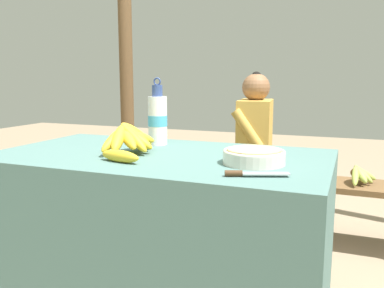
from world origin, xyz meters
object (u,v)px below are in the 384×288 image
Objects in this scene: knife at (247,173)px; support_post_near at (126,54)px; water_bottle at (158,119)px; wooden_bench at (269,185)px; seated_vendor at (248,144)px; banana_bunch_ripe at (130,137)px; loose_banana_front at (120,156)px; banana_bunch_green at (360,174)px; serving_bowl at (254,156)px.

support_post_near reaches higher than knife.
water_bottle reaches higher than wooden_bench.
support_post_near reaches higher than seated_vendor.
banana_bunch_ripe is 0.19m from loose_banana_front.
knife is 1.43m from wooden_bench.
seated_vendor is at bearing 82.86° from loose_banana_front.
banana_bunch_green is (0.54, -0.00, 0.12)m from wooden_bench.
serving_bowl is 0.49m from loose_banana_front.
serving_bowl is 1.25m from wooden_bench.
banana_bunch_green is (0.84, 1.32, -0.29)m from loose_banana_front.
water_bottle is at bearing -134.27° from banana_bunch_green.
knife is (0.49, -0.04, -0.01)m from loose_banana_front.
loose_banana_front reaches higher than knife.
seated_vendor is (-0.33, 1.33, -0.13)m from knife.
loose_banana_front is 2.09m from support_post_near.
water_bottle reaches higher than banana_bunch_ripe.
seated_vendor is (0.21, 0.88, -0.24)m from water_bottle.
loose_banana_front is (0.05, -0.41, -0.10)m from water_bottle.
water_bottle is at bearing 119.36° from knife.
knife is 2.41m from support_post_near.
banana_bunch_ripe is 0.12× the size of support_post_near.
knife is at bearing -104.57° from banana_bunch_green.
water_bottle is 0.29× the size of seated_vendor.
water_bottle reaches higher than serving_bowl.
serving_bowl is at bearing -108.03° from banana_bunch_green.
water_bottle is at bearing 153.48° from serving_bowl.
wooden_bench is 1.65m from support_post_near.
serving_bowl is at bearing -26.52° from water_bottle.
loose_banana_front is 0.07× the size of support_post_near.
support_post_near is (-1.86, 0.45, 0.76)m from banana_bunch_green.
water_bottle is at bearing -54.57° from support_post_near.
wooden_bench is 0.55m from banana_bunch_green.
loose_banana_front reaches higher than banana_bunch_green.
knife is 0.18× the size of seated_vendor.
knife reaches higher than wooden_bench.
support_post_near is at bearing 161.21° from wooden_bench.
loose_banana_front is at bearing 154.28° from knife.
knife is (0.55, -0.22, -0.06)m from banana_bunch_ripe.
wooden_bench is 1.74× the size of seated_vendor.
banana_bunch_green is at bearing 57.45° from loose_banana_front.
seated_vendor reaches higher than loose_banana_front.
banana_bunch_ripe is at bearing 109.14° from loose_banana_front.
serving_bowl is at bearing -82.23° from wooden_bench.
banana_bunch_green is at bearing 176.30° from seated_vendor.
seated_vendor is at bearing -176.95° from banana_bunch_green.
water_bottle is 1.66× the size of loose_banana_front.
water_bottle reaches higher than knife.
knife reaches higher than banana_bunch_green.
loose_banana_front is at bearing 76.12° from seated_vendor.
knife is at bearing -50.32° from support_post_near.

